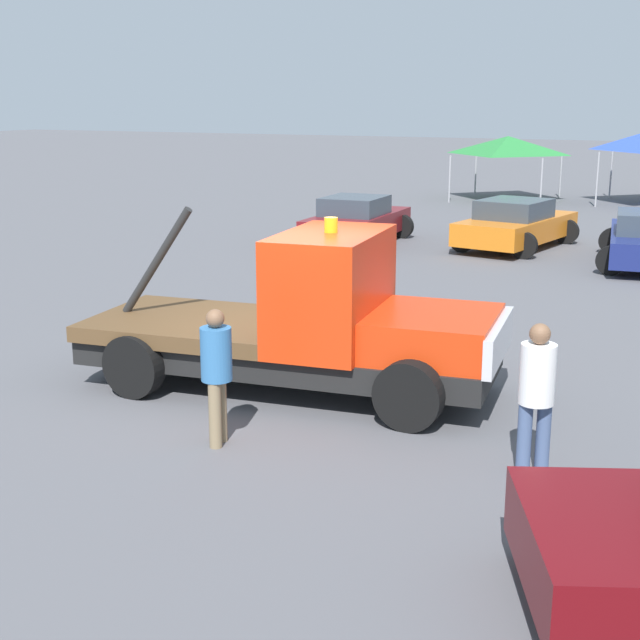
# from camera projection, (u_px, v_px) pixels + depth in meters

# --- Properties ---
(ground_plane) EXTENTS (160.00, 160.00, 0.00)m
(ground_plane) POSITION_uv_depth(u_px,v_px,m) (288.00, 388.00, 12.59)
(ground_plane) COLOR #545459
(tow_truck) EXTENTS (6.04, 2.82, 2.51)m
(tow_truck) POSITION_uv_depth(u_px,v_px,m) (312.00, 325.00, 12.25)
(tow_truck) COLOR black
(tow_truck) RESTS_ON ground
(person_near_truck) EXTENTS (0.38, 0.38, 1.70)m
(person_near_truck) POSITION_uv_depth(u_px,v_px,m) (537.00, 389.00, 9.45)
(person_near_truck) COLOR #475B84
(person_near_truck) RESTS_ON ground
(person_at_hood) EXTENTS (0.37, 0.37, 1.64)m
(person_at_hood) POSITION_uv_depth(u_px,v_px,m) (217.00, 367.00, 10.33)
(person_at_hood) COLOR #847051
(person_at_hood) RESTS_ON ground
(parked_car_maroon) EXTENTS (2.48, 4.39, 1.34)m
(parked_car_maroon) POSITION_uv_depth(u_px,v_px,m) (357.00, 221.00, 24.94)
(parked_car_maroon) COLOR maroon
(parked_car_maroon) RESTS_ON ground
(parked_car_orange) EXTENTS (2.89, 4.61, 1.34)m
(parked_car_orange) POSITION_uv_depth(u_px,v_px,m) (516.00, 224.00, 24.21)
(parked_car_orange) COLOR orange
(parked_car_orange) RESTS_ON ground
(canopy_tent_green) EXTENTS (3.64, 3.64, 2.53)m
(canopy_tent_green) POSITION_uv_depth(u_px,v_px,m) (508.00, 145.00, 35.30)
(canopy_tent_green) COLOR #9E9EA3
(canopy_tent_green) RESTS_ON ground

